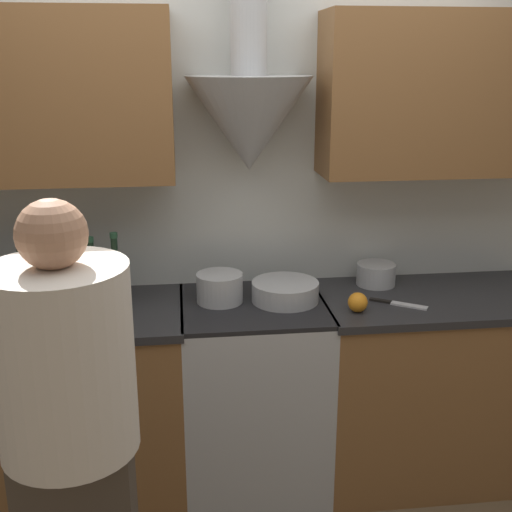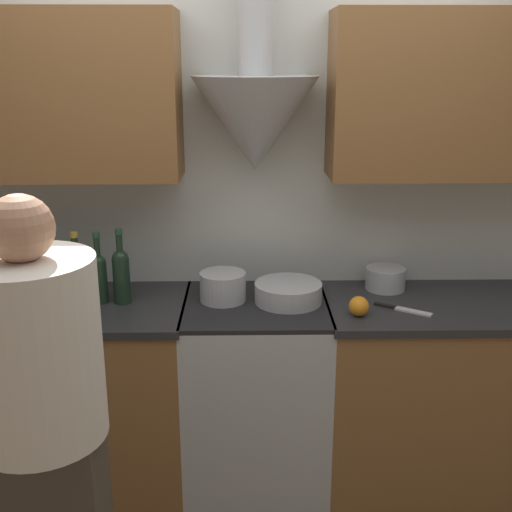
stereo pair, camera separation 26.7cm
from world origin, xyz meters
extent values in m
cube|color=silver|center=(0.00, 0.64, 1.30)|extent=(8.40, 0.06, 2.60)
cone|color=#B7BABC|center=(0.00, 0.46, 1.68)|extent=(0.55, 0.55, 0.40)
cube|color=brown|center=(-0.93, 0.46, 1.80)|extent=(1.21, 0.32, 0.70)
cube|color=brown|center=(0.87, 0.46, 1.80)|extent=(1.09, 0.32, 0.70)
cube|color=brown|center=(-0.93, 0.31, 0.44)|extent=(1.21, 0.60, 0.88)
cube|color=#28282B|center=(-0.93, 0.31, 0.90)|extent=(1.24, 0.62, 0.03)
cube|color=brown|center=(0.87, 0.31, 0.44)|extent=(1.09, 0.60, 0.88)
cube|color=#28282B|center=(0.87, 0.31, 0.90)|extent=(1.12, 0.62, 0.03)
cube|color=#B7BABC|center=(0.00, 0.31, 0.45)|extent=(0.64, 0.60, 0.89)
cube|color=black|center=(0.00, 0.01, 0.41)|extent=(0.45, 0.01, 0.40)
cube|color=black|center=(0.00, 0.31, 0.90)|extent=(0.64, 0.60, 0.02)
cube|color=#B7BABC|center=(0.00, 0.58, 0.84)|extent=(0.64, 0.06, 0.10)
cylinder|color=black|center=(-0.97, 0.32, 1.01)|extent=(0.07, 0.07, 0.18)
sphere|color=black|center=(-0.97, 0.32, 1.10)|extent=(0.07, 0.07, 0.07)
cylinder|color=black|center=(-0.97, 0.32, 1.16)|extent=(0.03, 0.03, 0.09)
cylinder|color=black|center=(-0.97, 0.32, 1.21)|extent=(0.03, 0.03, 0.02)
cylinder|color=black|center=(-0.89, 0.33, 1.01)|extent=(0.08, 0.08, 0.19)
sphere|color=black|center=(-0.89, 0.33, 1.10)|extent=(0.07, 0.07, 0.07)
cylinder|color=black|center=(-0.89, 0.33, 1.16)|extent=(0.03, 0.03, 0.08)
cylinder|color=maroon|center=(-0.89, 0.33, 1.21)|extent=(0.03, 0.03, 0.02)
cylinder|color=black|center=(-0.78, 0.32, 1.00)|extent=(0.08, 0.08, 0.18)
sphere|color=black|center=(-0.78, 0.32, 1.10)|extent=(0.07, 0.07, 0.07)
cylinder|color=black|center=(-0.78, 0.32, 1.16)|extent=(0.03, 0.03, 0.10)
cylinder|color=gold|center=(-0.78, 0.32, 1.23)|extent=(0.03, 0.03, 0.02)
cylinder|color=black|center=(-0.69, 0.33, 1.01)|extent=(0.07, 0.07, 0.18)
sphere|color=black|center=(-0.69, 0.33, 1.10)|extent=(0.07, 0.07, 0.07)
cylinder|color=black|center=(-0.69, 0.33, 1.16)|extent=(0.03, 0.03, 0.10)
cylinder|color=#234C33|center=(-0.69, 0.33, 1.22)|extent=(0.03, 0.03, 0.02)
cylinder|color=black|center=(-0.59, 0.32, 1.02)|extent=(0.08, 0.08, 0.21)
sphere|color=black|center=(-0.59, 0.32, 1.12)|extent=(0.07, 0.07, 0.07)
cylinder|color=black|center=(-0.59, 0.32, 1.18)|extent=(0.03, 0.03, 0.09)
cylinder|color=#234C33|center=(-0.59, 0.32, 1.24)|extent=(0.03, 0.03, 0.02)
cylinder|color=#B7BABC|center=(-0.15, 0.35, 0.98)|extent=(0.21, 0.21, 0.13)
cylinder|color=#B7BABC|center=(0.15, 0.32, 0.96)|extent=(0.30, 0.30, 0.09)
sphere|color=orange|center=(0.43, 0.16, 0.96)|extent=(0.09, 0.09, 0.09)
cylinder|color=#B7BABC|center=(0.61, 0.48, 0.97)|extent=(0.19, 0.19, 0.10)
cube|color=silver|center=(0.67, 0.19, 0.92)|extent=(0.15, 0.12, 0.01)
cube|color=black|center=(0.57, 0.26, 0.92)|extent=(0.09, 0.07, 0.01)
cylinder|color=silver|center=(-0.63, -0.72, 1.18)|extent=(0.38, 0.38, 0.53)
sphere|color=#AD7A5B|center=(-0.63, -0.72, 1.53)|extent=(0.18, 0.18, 0.18)
camera|label=1|loc=(-0.31, -2.33, 1.95)|focal=45.00mm
camera|label=2|loc=(-0.04, -2.35, 1.95)|focal=45.00mm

